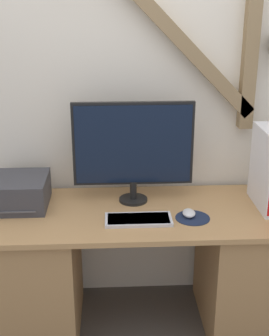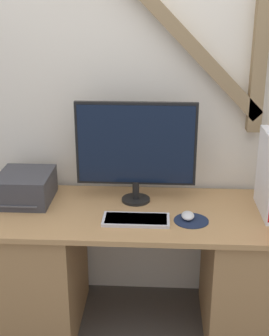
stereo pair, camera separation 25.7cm
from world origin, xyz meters
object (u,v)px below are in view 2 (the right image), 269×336
monitor (136,147)px  printer (26,187)px  mouse (188,216)px  keyboard (136,220)px

monitor → printer: size_ratio=1.99×
mouse → keyboard: bearing=-171.9°
monitor → keyboard: 0.43m
keyboard → mouse: (0.28, 0.04, 0.01)m
keyboard → mouse: 0.29m
monitor → mouse: (0.30, -0.23, -0.32)m
keyboard → printer: bearing=160.3°
printer → keyboard: bearing=-19.7°
mouse → printer: (-0.95, 0.20, 0.06)m
printer → monitor: bearing=2.9°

